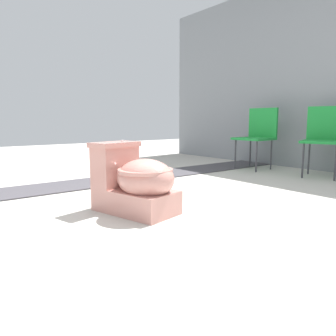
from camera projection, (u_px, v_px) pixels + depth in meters
ground_plane at (135, 208)px, 2.53m from camera, size 14.00×14.00×0.00m
gravel_strip at (119, 179)px, 3.70m from camera, size 0.56×8.00×0.01m
toilet at (136, 183)px, 2.37m from camera, size 0.70×0.51×0.52m
folding_chair_left at (258, 132)px, 4.49m from camera, size 0.46×0.46×0.83m
folding_chair_middle at (325, 134)px, 3.88m from camera, size 0.56×0.56×0.83m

